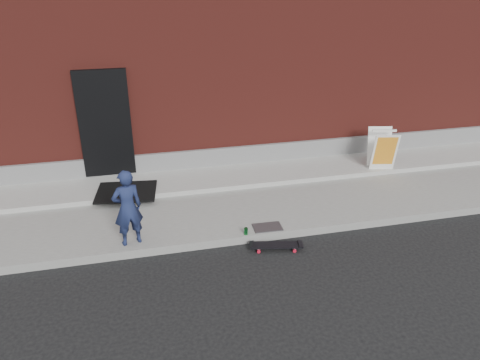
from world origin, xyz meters
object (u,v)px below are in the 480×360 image
object	(u,v)px
pizza_sign	(382,149)
child	(128,208)
skateboard	(276,245)
soda_can	(246,231)

from	to	relation	value
pizza_sign	child	bearing A→B (deg)	-162.53
skateboard	pizza_sign	world-z (taller)	pizza_sign
child	skateboard	size ratio (longest dim) A/B	1.47
child	skateboard	xyz separation A→B (m)	(2.38, -0.54, -0.73)
pizza_sign	soda_can	world-z (taller)	pizza_sign
skateboard	pizza_sign	size ratio (longest dim) A/B	1.01
soda_can	skateboard	bearing A→B (deg)	-39.10
soda_can	pizza_sign	bearing A→B (deg)	28.20
pizza_sign	soda_can	bearing A→B (deg)	-151.80
pizza_sign	skateboard	bearing A→B (deg)	-144.05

